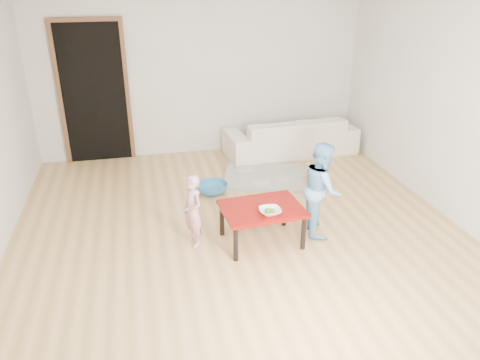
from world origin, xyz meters
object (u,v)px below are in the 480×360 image
object	(u,v)px
red_table	(262,225)
bowl	(270,211)
sofa	(290,136)
basin	(212,188)
child_blue	(322,189)
child_pink	(193,211)

from	to	relation	value
red_table	bowl	world-z (taller)	bowl
sofa	basin	distance (m)	1.89
child_blue	red_table	bearing A→B (deg)	108.99
child_pink	basin	world-z (taller)	child_pink
red_table	child_pink	bearing A→B (deg)	170.56
child_pink	bowl	bearing A→B (deg)	46.76
child_blue	basin	bearing A→B (deg)	51.30
bowl	child_pink	distance (m)	0.81
sofa	basin	xyz separation A→B (m)	(-1.47, -1.16, -0.24)
sofa	red_table	bearing A→B (deg)	60.47
basin	sofa	bearing A→B (deg)	38.43
bowl	basin	size ratio (longest dim) A/B	0.54
child_blue	bowl	bearing A→B (deg)	122.55
red_table	basin	distance (m)	1.37
bowl	child_pink	bearing A→B (deg)	159.84
red_table	child_pink	distance (m)	0.75
child_pink	child_blue	bearing A→B (deg)	65.50
sofa	basin	world-z (taller)	sofa
sofa	child_blue	size ratio (longest dim) A/B	1.96
child_blue	child_pink	bearing A→B (deg)	100.64
sofa	child_blue	xyz separation A→B (m)	(-0.46, -2.40, 0.23)
sofa	red_table	size ratio (longest dim) A/B	2.45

